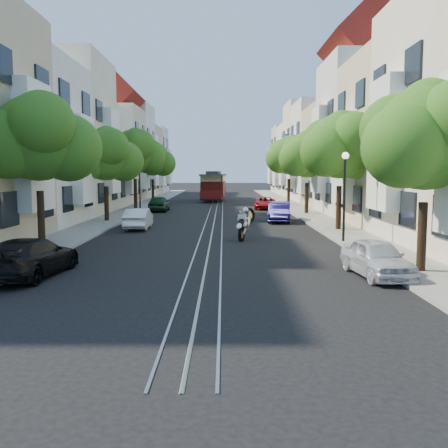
{
  "coord_description": "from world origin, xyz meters",
  "views": [
    {
      "loc": [
        0.65,
        -19.31,
        3.4
      ],
      "look_at": [
        0.66,
        2.53,
        1.09
      ],
      "focal_mm": 40.0,
      "sensor_mm": 36.0,
      "label": 1
    }
  ],
  "objects_px": {
    "tree_e_d": "(290,157)",
    "lamp_west": "(140,178)",
    "lamp_east": "(345,183)",
    "sportbike_rider": "(245,221)",
    "tree_w_d": "(153,160)",
    "tree_e_b": "(341,147)",
    "parked_car_e_far": "(265,203)",
    "tree_e_a": "(428,140)",
    "parked_car_w_mid": "(138,219)",
    "tree_w_c": "(135,152)",
    "cable_car": "(214,185)",
    "parked_car_w_far": "(159,203)",
    "parked_car_w_near": "(30,257)",
    "tree_w_b": "(106,156)",
    "tree_w_a": "(39,140)",
    "tree_e_c": "(308,156)",
    "parked_car_e_mid": "(279,212)",
    "parked_car_e_near": "(377,258)"
  },
  "relations": [
    {
      "from": "parked_car_w_mid",
      "to": "tree_e_c",
      "type": "bearing_deg",
      "value": -140.95
    },
    {
      "from": "tree_w_b",
      "to": "parked_car_e_near",
      "type": "bearing_deg",
      "value": -53.76
    },
    {
      "from": "parked_car_e_far",
      "to": "tree_w_a",
      "type": "bearing_deg",
      "value": -109.51
    },
    {
      "from": "tree_e_c",
      "to": "parked_car_e_far",
      "type": "xyz_separation_m",
      "value": [
        -2.86,
        5.51,
        -4.05
      ]
    },
    {
      "from": "parked_car_w_mid",
      "to": "parked_car_e_near",
      "type": "bearing_deg",
      "value": 125.25
    },
    {
      "from": "tree_e_d",
      "to": "sportbike_rider",
      "type": "relative_size",
      "value": 3.25
    },
    {
      "from": "sportbike_rider",
      "to": "parked_car_e_far",
      "type": "relative_size",
      "value": 0.53
    },
    {
      "from": "tree_e_c",
      "to": "parked_car_w_far",
      "type": "xyz_separation_m",
      "value": [
        -12.13,
        3.07,
        -3.93
      ]
    },
    {
      "from": "tree_e_b",
      "to": "parked_car_e_mid",
      "type": "bearing_deg",
      "value": 118.89
    },
    {
      "from": "tree_e_c",
      "to": "sportbike_rider",
      "type": "height_order",
      "value": "tree_e_c"
    },
    {
      "from": "tree_e_b",
      "to": "lamp_east",
      "type": "distance_m",
      "value": 5.41
    },
    {
      "from": "tree_w_a",
      "to": "tree_w_b",
      "type": "height_order",
      "value": "tree_w_a"
    },
    {
      "from": "tree_w_c",
      "to": "tree_w_a",
      "type": "bearing_deg",
      "value": -90.0
    },
    {
      "from": "tree_e_c",
      "to": "tree_w_b",
      "type": "distance_m",
      "value": 15.6
    },
    {
      "from": "tree_e_a",
      "to": "lamp_east",
      "type": "bearing_deg",
      "value": 97.79
    },
    {
      "from": "parked_car_w_mid",
      "to": "parked_car_w_far",
      "type": "bearing_deg",
      "value": -89.33
    },
    {
      "from": "tree_e_d",
      "to": "parked_car_w_far",
      "type": "bearing_deg",
      "value": -146.84
    },
    {
      "from": "tree_e_b",
      "to": "parked_car_w_mid",
      "type": "relative_size",
      "value": 1.78
    },
    {
      "from": "tree_e_a",
      "to": "sportbike_rider",
      "type": "bearing_deg",
      "value": 123.41
    },
    {
      "from": "lamp_west",
      "to": "parked_car_e_far",
      "type": "relative_size",
      "value": 1.05
    },
    {
      "from": "tree_w_c",
      "to": "parked_car_e_near",
      "type": "xyz_separation_m",
      "value": [
        12.74,
        -28.38,
        -4.46
      ]
    },
    {
      "from": "parked_car_e_far",
      "to": "parked_car_w_far",
      "type": "bearing_deg",
      "value": -158.64
    },
    {
      "from": "tree_w_d",
      "to": "parked_car_e_far",
      "type": "xyz_separation_m",
      "value": [
        11.54,
        -10.49,
        -4.05
      ]
    },
    {
      "from": "tree_e_a",
      "to": "parked_car_e_mid",
      "type": "bearing_deg",
      "value": 99.45
    },
    {
      "from": "tree_e_d",
      "to": "tree_w_d",
      "type": "bearing_deg",
      "value": 160.85
    },
    {
      "from": "tree_w_b",
      "to": "tree_w_d",
      "type": "height_order",
      "value": "tree_w_d"
    },
    {
      "from": "tree_w_c",
      "to": "parked_car_e_near",
      "type": "relative_size",
      "value": 1.98
    },
    {
      "from": "tree_w_c",
      "to": "cable_car",
      "type": "distance_m",
      "value": 14.9
    },
    {
      "from": "sportbike_rider",
      "to": "parked_car_w_far",
      "type": "relative_size",
      "value": 0.54
    },
    {
      "from": "lamp_east",
      "to": "cable_car",
      "type": "height_order",
      "value": "lamp_east"
    },
    {
      "from": "tree_w_a",
      "to": "parked_car_w_near",
      "type": "distance_m",
      "value": 6.94
    },
    {
      "from": "parked_car_e_mid",
      "to": "lamp_east",
      "type": "bearing_deg",
      "value": -72.73
    },
    {
      "from": "tree_w_d",
      "to": "sportbike_rider",
      "type": "bearing_deg",
      "value": -73.88
    },
    {
      "from": "tree_e_d",
      "to": "lamp_east",
      "type": "xyz_separation_m",
      "value": [
        -0.96,
        -26.98,
        -2.02
      ]
    },
    {
      "from": "tree_w_a",
      "to": "parked_car_e_mid",
      "type": "distance_m",
      "value": 17.26
    },
    {
      "from": "tree_e_b",
      "to": "sportbike_rider",
      "type": "height_order",
      "value": "tree_e_b"
    },
    {
      "from": "parked_car_e_near",
      "to": "tree_e_c",
      "type": "bearing_deg",
      "value": 79.76
    },
    {
      "from": "tree_w_c",
      "to": "parked_car_w_far",
      "type": "relative_size",
      "value": 1.81
    },
    {
      "from": "tree_e_a",
      "to": "parked_car_w_mid",
      "type": "distance_m",
      "value": 17.91
    },
    {
      "from": "parked_car_e_mid",
      "to": "parked_car_w_mid",
      "type": "bearing_deg",
      "value": -148.21
    },
    {
      "from": "tree_e_d",
      "to": "parked_car_e_mid",
      "type": "relative_size",
      "value": 1.67
    },
    {
      "from": "tree_w_d",
      "to": "sportbike_rider",
      "type": "xyz_separation_m",
      "value": [
        8.83,
        -30.56,
        -3.69
      ]
    },
    {
      "from": "tree_w_b",
      "to": "parked_car_w_far",
      "type": "distance_m",
      "value": 10.07
    },
    {
      "from": "tree_w_c",
      "to": "parked_car_e_far",
      "type": "relative_size",
      "value": 1.8
    },
    {
      "from": "lamp_east",
      "to": "parked_car_w_near",
      "type": "distance_m",
      "value": 14.19
    },
    {
      "from": "tree_e_d",
      "to": "lamp_west",
      "type": "height_order",
      "value": "tree_e_d"
    },
    {
      "from": "tree_e_d",
      "to": "parked_car_w_mid",
      "type": "bearing_deg",
      "value": -119.11
    },
    {
      "from": "tree_e_c",
      "to": "lamp_west",
      "type": "relative_size",
      "value": 1.57
    },
    {
      "from": "tree_w_b",
      "to": "parked_car_e_mid",
      "type": "relative_size",
      "value": 1.53
    },
    {
      "from": "lamp_east",
      "to": "sportbike_rider",
      "type": "xyz_separation_m",
      "value": [
        -4.61,
        1.42,
        -1.93
      ]
    }
  ]
}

